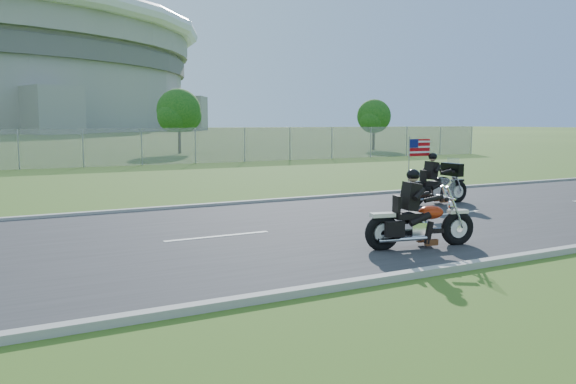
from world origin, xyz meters
TOP-DOWN VIEW (x-y plane):
  - ground at (0.00, 0.00)m, footprint 420.00×420.00m
  - road at (0.00, 0.00)m, footprint 120.00×8.00m
  - curb_north at (0.00, 4.05)m, footprint 120.00×0.18m
  - curb_south at (0.00, -4.05)m, footprint 120.00×0.18m
  - fence at (-5.00, 20.00)m, footprint 60.00×0.03m
  - tree_fence_near at (6.04, 30.04)m, footprint 3.52×3.28m
  - tree_fence_far at (22.04, 28.03)m, footprint 3.08×2.87m
  - motorcycle_lead at (0.96, -2.60)m, footprint 2.21×0.81m
  - motorcycle_follow at (5.03, 1.46)m, footprint 2.21×0.73m

SIDE VIEW (x-z plane):
  - ground at x=0.00m, z-range 0.00..0.00m
  - road at x=0.00m, z-range 0.00..0.04m
  - curb_north at x=0.00m, z-range -0.01..0.11m
  - curb_south at x=0.00m, z-range -0.01..0.11m
  - motorcycle_lead at x=0.96m, z-range -0.27..1.22m
  - motorcycle_follow at x=5.03m, z-range -0.41..1.44m
  - fence at x=-5.00m, z-range 0.00..2.00m
  - tree_fence_far at x=22.04m, z-range 0.54..4.74m
  - tree_fence_near at x=6.04m, z-range 0.60..5.35m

